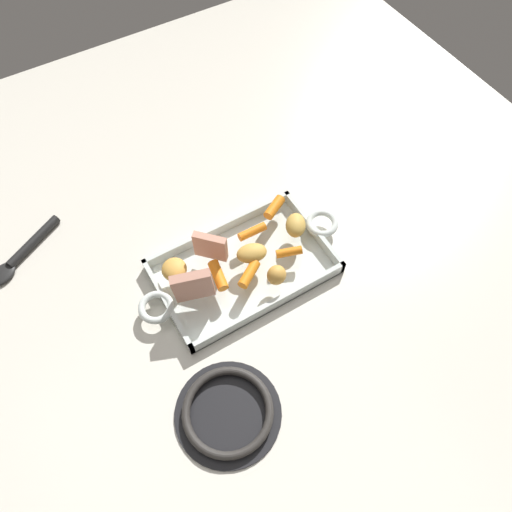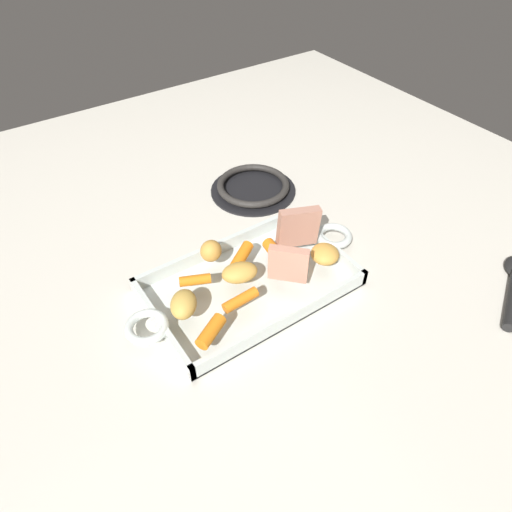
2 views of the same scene
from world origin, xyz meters
name	(u,v)px [view 2 (image 2 of 2)]	position (x,y,z in m)	size (l,w,h in m)	color
ground_plane	(250,287)	(0.00, 0.00, 0.00)	(1.75, 1.75, 0.00)	silver
roasting_dish	(250,283)	(0.00, 0.00, 0.01)	(0.47, 0.23, 0.03)	silver
roast_slice_thick	(288,264)	(0.05, -0.05, 0.07)	(0.02, 0.07, 0.07)	tan
roast_slice_thin	(298,227)	(0.12, 0.02, 0.07)	(0.02, 0.08, 0.08)	tan
baby_carrot_short	(241,300)	(-0.05, -0.05, 0.04)	(0.02, 0.02, 0.06)	orange
baby_carrot_northeast	(275,253)	(0.06, 0.01, 0.05)	(0.02, 0.02, 0.06)	orange
baby_carrot_center_left	(211,331)	(-0.12, -0.08, 0.05)	(0.02, 0.02, 0.06)	orange
baby_carrot_long	(195,280)	(-0.09, 0.03, 0.04)	(0.02, 0.02, 0.05)	orange
baby_carrot_center_right	(242,256)	(0.01, 0.04, 0.05)	(0.02, 0.02, 0.06)	orange
potato_whole	(325,254)	(0.13, -0.05, 0.05)	(0.05, 0.05, 0.03)	gold
potato_near_roast	(211,251)	(-0.04, 0.07, 0.05)	(0.04, 0.04, 0.04)	gold
potato_corner	(184,304)	(-0.14, -0.01, 0.05)	(0.06, 0.04, 0.04)	gold
potato_halved	(241,274)	(-0.02, 0.00, 0.05)	(0.06, 0.04, 0.03)	gold
stove_burner_rear	(253,187)	(0.17, 0.25, 0.01)	(0.20, 0.20, 0.02)	black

